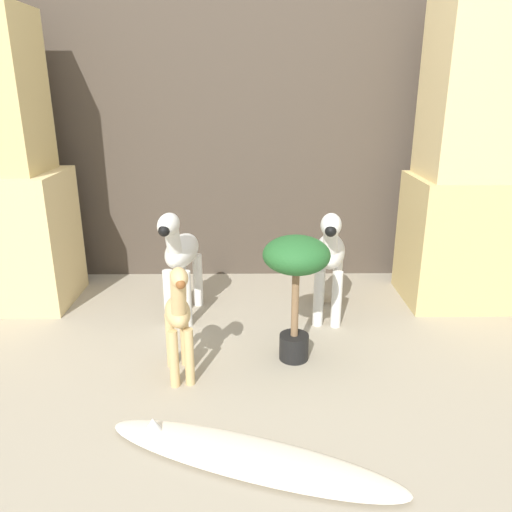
{
  "coord_description": "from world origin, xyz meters",
  "views": [
    {
      "loc": [
        0.07,
        -1.7,
        1.19
      ],
      "look_at": [
        0.09,
        0.8,
        0.34
      ],
      "focal_mm": 35.0,
      "sensor_mm": 36.0,
      "label": 1
    }
  ],
  "objects": [
    {
      "name": "ground_plane",
      "position": [
        0.0,
        0.0,
        0.0
      ],
      "size": [
        14.0,
        14.0,
        0.0
      ],
      "primitive_type": "plane",
      "color": "#9E937F"
    },
    {
      "name": "wall_back",
      "position": [
        0.0,
        1.46,
        1.1
      ],
      "size": [
        6.4,
        0.08,
        2.2
      ],
      "color": "#473D33",
      "rests_on": "ground_plane"
    },
    {
      "name": "rock_pillar_right",
      "position": [
        1.4,
        1.0,
        0.8
      ],
      "size": [
        0.87,
        0.49,
        1.68
      ],
      "color": "#D1B775",
      "rests_on": "ground_plane"
    },
    {
      "name": "zebra_right",
      "position": [
        0.48,
        0.75,
        0.36
      ],
      "size": [
        0.22,
        0.52,
        0.62
      ],
      "color": "silver",
      "rests_on": "ground_plane"
    },
    {
      "name": "zebra_left",
      "position": [
        -0.3,
        0.76,
        0.36
      ],
      "size": [
        0.2,
        0.52,
        0.62
      ],
      "color": "silver",
      "rests_on": "ground_plane"
    },
    {
      "name": "giraffe_figurine",
      "position": [
        -0.23,
        0.16,
        0.29
      ],
      "size": [
        0.16,
        0.35,
        0.55
      ],
      "color": "tan",
      "rests_on": "ground_plane"
    },
    {
      "name": "potted_palm_front",
      "position": [
        0.26,
        0.33,
        0.44
      ],
      "size": [
        0.29,
        0.29,
        0.58
      ],
      "color": "black",
      "rests_on": "ground_plane"
    },
    {
      "name": "surfboard",
      "position": [
        0.06,
        -0.34,
        0.02
      ],
      "size": [
        1.05,
        0.55,
        0.08
      ],
      "color": "silver",
      "rests_on": "ground_plane"
    }
  ]
}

